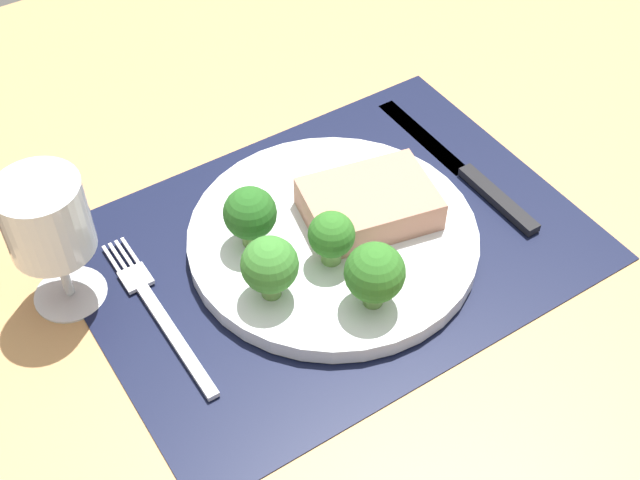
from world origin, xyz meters
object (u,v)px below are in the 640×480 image
plate (333,238)px  knife (468,173)px  steak (372,207)px  wine_glass (48,225)px  fork (158,312)px

plate → knife: (16.02, 0.53, -0.50)cm
knife → steak: bearing=-175.7°
plate → wine_glass: 24.35cm
plate → wine_glass: bearing=160.9°
plate → fork: plate is taller
fork → knife: knife is taller
fork → knife: bearing=-4.2°
fork → plate: bearing=-7.5°
knife → plate: bearing=-178.6°
wine_glass → plate: bearing=-19.1°
plate → knife: bearing=1.9°
steak → fork: (-20.37, 1.91, -2.84)cm
wine_glass → steak: bearing=-17.4°
knife → wine_glass: size_ratio=1.80×
steak → fork: steak is taller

